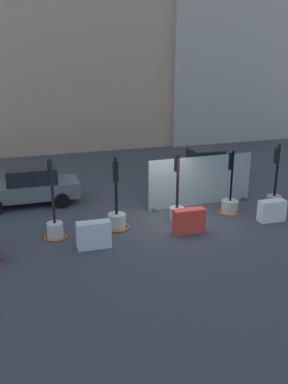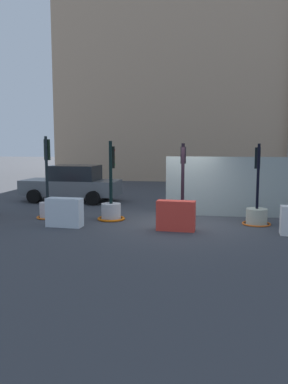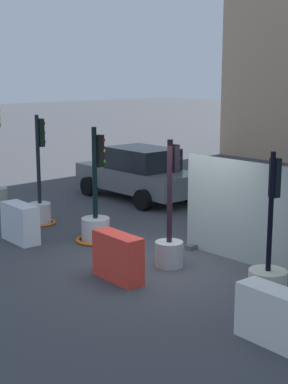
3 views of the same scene
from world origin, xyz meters
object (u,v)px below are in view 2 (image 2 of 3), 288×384
Objects in this scene: traffic_light_3 at (182,205)px; traffic_light_2 at (111,207)px; traffic_light_4 at (257,212)px; traffic_light_1 at (48,203)px; car_grey_saloon at (72,184)px; construction_barrier_2 at (176,216)px; car_white_van at (276,185)px; construction_barrier_1 at (65,212)px.

traffic_light_2 is at bearing 179.84° from traffic_light_3.
traffic_light_2 reaches higher than traffic_light_4.
traffic_light_1 reaches higher than car_grey_saloon.
traffic_light_1 is 1.06× the size of traffic_light_2.
traffic_light_3 is (4.73, 0.06, 0.03)m from traffic_light_1.
traffic_light_2 is 2.68m from construction_barrier_2.
traffic_light_2 is (2.28, 0.07, -0.10)m from traffic_light_1.
traffic_light_3 reaches higher than construction_barrier_2.
traffic_light_2 is at bearing -142.50° from car_white_van.
construction_barrier_2 is at bearing -29.17° from traffic_light_2.
construction_barrier_2 is 7.37m from car_grey_saloon.
traffic_light_1 is at bearing -82.25° from car_grey_saloon.
traffic_light_1 is 4.73m from traffic_light_3.
car_white_van reaches higher than car_grey_saloon.
traffic_light_1 is 2.49× the size of construction_barrier_1.
car_white_van is at bearing 37.50° from traffic_light_2.
traffic_light_4 reaches higher than construction_barrier_1.
construction_barrier_1 is 0.29× the size of car_white_van.
traffic_light_2 is at bearing 150.83° from construction_barrier_2.
construction_barrier_2 is at bearing 0.39° from construction_barrier_1.
construction_barrier_1 is (-6.03, -1.35, 0.04)m from traffic_light_4.
car_white_van is at bearing 74.12° from traffic_light_4.
car_grey_saloon is (-5.27, 3.95, 0.23)m from traffic_light_3.
traffic_light_1 is 7.13m from traffic_light_4.
car_white_van is at bearing 29.63° from traffic_light_1.
traffic_light_4 reaches higher than car_grey_saloon.
car_white_van reaches higher than construction_barrier_1.
traffic_light_3 reaches higher than construction_barrier_1.
traffic_light_1 is 2.44× the size of construction_barrier_2.
construction_barrier_2 is (3.52, 0.02, -0.00)m from construction_barrier_1.
car_white_van reaches higher than construction_barrier_2.
construction_barrier_2 is (-2.51, -1.32, 0.04)m from traffic_light_4.
traffic_light_1 reaches higher than construction_barrier_1.
car_white_van is (7.38, 6.09, 0.36)m from construction_barrier_1.
traffic_light_2 reaches higher than traffic_light_3.
traffic_light_2 is at bearing 48.53° from construction_barrier_1.
traffic_light_1 reaches higher than traffic_light_2.
traffic_light_1 is 1.68m from construction_barrier_1.
traffic_light_1 is at bearing -150.37° from car_white_van.
traffic_light_3 reaches higher than car_grey_saloon.
traffic_light_2 is 1.03× the size of traffic_light_4.
traffic_light_2 is at bearing -54.36° from car_grey_saloon.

